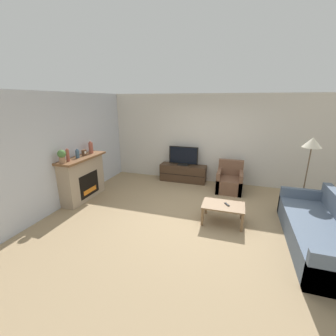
% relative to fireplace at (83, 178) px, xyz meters
% --- Properties ---
extents(ground_plane, '(24.00, 24.00, 0.00)m').
position_rel_fireplace_xyz_m(ground_plane, '(2.92, 0.06, -0.58)').
color(ground_plane, '#9E8460').
extents(wall_back, '(12.00, 0.06, 2.70)m').
position_rel_fireplace_xyz_m(wall_back, '(2.92, 2.36, 0.77)').
color(wall_back, beige).
rests_on(wall_back, ground).
extents(wall_left, '(0.06, 12.00, 2.70)m').
position_rel_fireplace_xyz_m(wall_left, '(-0.22, 0.06, 0.77)').
color(wall_left, silver).
rests_on(wall_left, ground).
extents(fireplace, '(0.50, 1.46, 1.14)m').
position_rel_fireplace_xyz_m(fireplace, '(0.00, 0.00, 0.00)').
color(fireplace, tan).
rests_on(fireplace, ground).
extents(mantel_vase_left, '(0.08, 0.08, 0.31)m').
position_rel_fireplace_xyz_m(mantel_vase_left, '(0.02, -0.44, 0.71)').
color(mantel_vase_left, '#994C3D').
rests_on(mantel_vase_left, fireplace).
extents(mantel_vase_centre_left, '(0.09, 0.09, 0.23)m').
position_rel_fireplace_xyz_m(mantel_vase_centre_left, '(0.02, -0.11, 0.67)').
color(mantel_vase_centre_left, '#385670').
rests_on(mantel_vase_centre_left, fireplace).
extents(mantel_vase_right, '(0.11, 0.11, 0.32)m').
position_rel_fireplace_xyz_m(mantel_vase_right, '(0.02, 0.44, 0.71)').
color(mantel_vase_right, '#994C3D').
rests_on(mantel_vase_right, fireplace).
extents(mantel_clock, '(0.08, 0.11, 0.15)m').
position_rel_fireplace_xyz_m(mantel_clock, '(0.02, 0.15, 0.64)').
color(mantel_clock, brown).
rests_on(mantel_clock, fireplace).
extents(potted_plant, '(0.18, 0.18, 0.31)m').
position_rel_fireplace_xyz_m(potted_plant, '(0.02, -0.62, 0.74)').
color(potted_plant, '#936B4C').
rests_on(potted_plant, fireplace).
extents(tv_stand, '(1.45, 0.43, 0.54)m').
position_rel_fireplace_xyz_m(tv_stand, '(2.18, 2.07, -0.31)').
color(tv_stand, '#422D1E').
rests_on(tv_stand, ground).
extents(tv, '(0.92, 0.18, 0.59)m').
position_rel_fireplace_xyz_m(tv, '(2.18, 2.07, 0.24)').
color(tv, black).
rests_on(tv, tv_stand).
extents(armchair, '(0.70, 0.76, 0.85)m').
position_rel_fireplace_xyz_m(armchair, '(3.64, 1.70, -0.30)').
color(armchair, brown).
rests_on(armchair, ground).
extents(coffee_table, '(0.87, 0.60, 0.41)m').
position_rel_fireplace_xyz_m(coffee_table, '(3.60, -0.13, -0.22)').
color(coffee_table, brown).
rests_on(coffee_table, ground).
extents(remote, '(0.12, 0.15, 0.02)m').
position_rel_fireplace_xyz_m(remote, '(3.67, -0.13, -0.16)').
color(remote, black).
rests_on(remote, coffee_table).
extents(couch, '(0.96, 2.44, 0.82)m').
position_rel_fireplace_xyz_m(couch, '(5.32, -0.48, -0.31)').
color(couch, slate).
rests_on(couch, ground).
extents(floor_lamp, '(0.39, 0.39, 1.73)m').
position_rel_fireplace_xyz_m(floor_lamp, '(5.33, 1.02, 0.96)').
color(floor_lamp, black).
rests_on(floor_lamp, ground).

